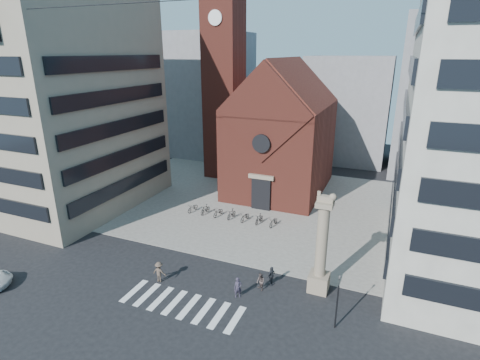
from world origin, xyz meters
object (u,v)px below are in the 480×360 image
at_px(lion_column, 321,253).
at_px(scooter_0, 193,208).
at_px(pedestrian_1, 261,282).
at_px(pedestrian_2, 271,276).
at_px(traffic_light, 337,301).
at_px(pedestrian_0, 238,287).

height_order(lion_column, scooter_0, lion_column).
bearing_deg(pedestrian_1, scooter_0, 177.04).
relative_size(lion_column, pedestrian_2, 5.10).
relative_size(traffic_light, scooter_0, 2.23).
relative_size(lion_column, pedestrian_0, 4.96).
xyz_separation_m(traffic_light, pedestrian_2, (-5.84, 3.21, -1.44)).
bearing_deg(lion_column, pedestrian_1, -157.22).
bearing_deg(traffic_light, lion_column, 116.46).
distance_m(traffic_light, pedestrian_2, 6.82).
xyz_separation_m(lion_column, scooter_0, (-17.46, 9.96, -2.90)).
bearing_deg(traffic_light, pedestrian_1, 161.53).
bearing_deg(pedestrian_2, traffic_light, -99.62).
bearing_deg(scooter_0, traffic_light, -27.92).
distance_m(lion_column, scooter_0, 20.31).
bearing_deg(pedestrian_0, traffic_light, -38.18).
distance_m(pedestrian_0, pedestrian_1, 2.07).
relative_size(lion_column, scooter_0, 4.50).
relative_size(traffic_light, pedestrian_0, 2.46).
relative_size(pedestrian_0, pedestrian_1, 1.14).
distance_m(pedestrian_2, scooter_0, 17.35).
height_order(traffic_light, pedestrian_1, traffic_light).
relative_size(pedestrian_2, scooter_0, 0.88).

